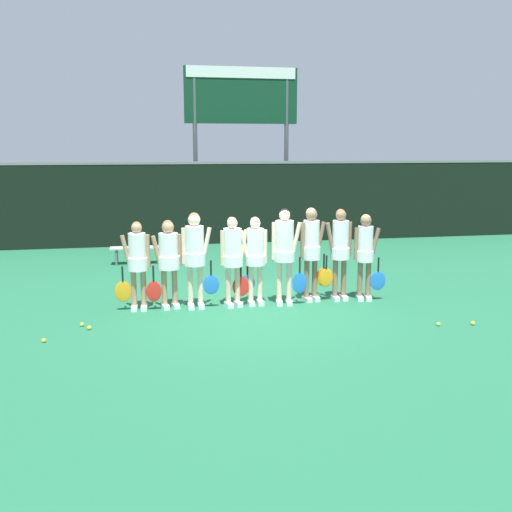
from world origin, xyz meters
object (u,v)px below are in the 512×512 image
Objects in this scene: scoreboard at (241,107)px; player_4 at (255,254)px; player_6 at (311,246)px; tennis_ball_0 at (82,325)px; player_0 at (137,259)px; player_5 at (285,248)px; bench_courtside at (145,249)px; player_7 at (340,247)px; tennis_ball_1 at (89,328)px; player_3 at (233,254)px; tennis_ball_3 at (473,323)px; player_2 at (195,252)px; player_1 at (168,257)px; tennis_ball_2 at (438,324)px; tennis_ball_4 at (44,340)px; player_8 at (365,251)px.

scoreboard reaches higher than player_4.
player_4 is at bearing 172.20° from player_6.
player_4 reaches higher than tennis_ball_0.
player_5 reaches higher than player_0.
player_5 reaches higher than bench_courtside.
tennis_ball_1 is (-4.61, -1.06, -1.01)m from player_7.
player_3 reaches higher than tennis_ball_3.
bench_courtside is at bearing 113.27° from player_6.
player_2 is at bearing -77.44° from bench_courtside.
player_1 is at bearing -176.81° from player_5.
player_2 is 4.41m from tennis_ball_2.
scoreboard is 11.07m from tennis_ball_1.
player_4 is 0.57m from player_5.
tennis_ball_2 is (4.33, -1.99, -0.94)m from player_1.
tennis_ball_4 is at bearing 176.36° from tennis_ball_3.
player_0 reaches higher than tennis_ball_3.
player_2 is (1.04, -0.08, 0.12)m from player_0.
tennis_ball_4 is (-3.16, -1.51, -0.95)m from player_3.
tennis_ball_2 is (5.68, -0.90, -0.00)m from tennis_ball_1.
tennis_ball_3 is (2.22, -2.06, -1.03)m from player_6.
player_4 is at bearing 14.62° from tennis_ball_0.
scoreboard is 9.06m from player_4.
player_3 is at bearing 0.36° from player_0.
player_0 is 0.99× the size of player_1.
player_7 is 4.84m from tennis_ball_1.
player_5 is 4.50m from tennis_ball_4.
player_2 is 1.00× the size of player_7.
player_0 is 2.15m from player_4.
tennis_ball_1 is (-5.09, -0.95, -0.94)m from player_8.
scoreboard is at bearing 59.80° from player_1.
player_1 is 24.71× the size of tennis_ball_4.
player_3 is at bearing -176.01° from player_4.
bench_courtside is 5.76m from player_7.
player_3 is 0.92× the size of player_5.
player_4 reaches higher than bench_courtside.
tennis_ball_2 is 0.97× the size of tennis_ball_3.
player_1 reaches higher than tennis_ball_2.
tennis_ball_1 is (-0.97, -5.47, -0.34)m from bench_courtside.
player_1 is 24.01× the size of tennis_ball_2.
tennis_ball_1 is at bearing 39.91° from tennis_ball_4.
bench_courtside is 4.79m from player_3.
bench_courtside is 25.70× the size of tennis_ball_0.
player_6 is 26.48× the size of tennis_ball_2.
player_1 is 5.41m from tennis_ball_3.
tennis_ball_0 is (-1.11, -5.26, -0.34)m from bench_courtside.
player_8 reaches higher than player_4.
player_1 is at bearing 39.04° from tennis_ball_4.
tennis_ball_0 is at bearing -166.22° from player_4.
player_6 is 4.41m from tennis_ball_0.
player_5 is at bearing -170.03° from player_8.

